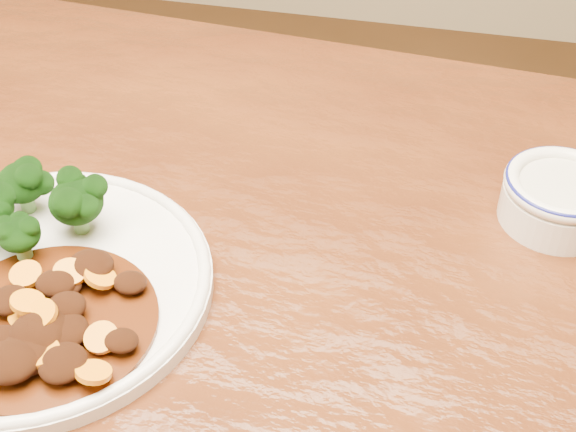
# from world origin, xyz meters

# --- Properties ---
(dining_table) EXTENTS (1.57, 1.02, 0.75)m
(dining_table) POSITION_xyz_m (0.00, 0.00, 0.67)
(dining_table) COLOR #56280F
(dining_table) RESTS_ON ground
(dinner_plate) EXTENTS (0.30, 0.30, 0.02)m
(dinner_plate) POSITION_xyz_m (-0.09, -0.04, 0.76)
(dinner_plate) COLOR white
(dinner_plate) RESTS_ON dining_table
(broccoli_florets) EXTENTS (0.16, 0.10, 0.05)m
(broccoli_florets) POSITION_xyz_m (-0.13, 0.01, 0.79)
(broccoli_florets) COLOR #6AA253
(broccoli_florets) RESTS_ON dinner_plate
(mince_stew) EXTENTS (0.17, 0.17, 0.03)m
(mince_stew) POSITION_xyz_m (-0.05, -0.09, 0.77)
(mince_stew) COLOR #471907
(mince_stew) RESTS_ON dinner_plate
(dip_bowl) EXTENTS (0.11, 0.11, 0.05)m
(dip_bowl) POSITION_xyz_m (0.34, 0.16, 0.78)
(dip_bowl) COLOR white
(dip_bowl) RESTS_ON dining_table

